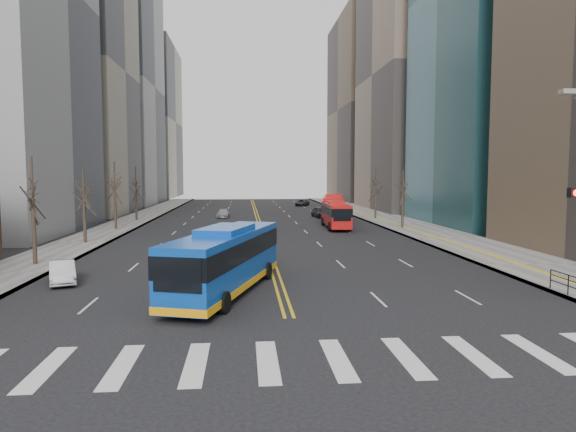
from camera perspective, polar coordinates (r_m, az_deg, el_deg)
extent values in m
plane|color=black|center=(17.82, 1.66, -15.73)|extent=(220.00, 220.00, 0.00)
cube|color=gray|center=(64.87, 12.52, -0.84)|extent=(7.00, 130.00, 0.15)
cube|color=gray|center=(63.58, -18.17, -1.07)|extent=(5.00, 130.00, 0.15)
cube|color=silver|center=(18.81, -25.24, -15.05)|extent=(0.70, 4.00, 0.01)
cube|color=silver|center=(18.15, -17.96, -15.55)|extent=(0.70, 4.00, 0.01)
cube|color=silver|center=(17.78, -10.22, -15.83)|extent=(0.70, 4.00, 0.01)
cube|color=silver|center=(17.72, -2.29, -15.82)|extent=(0.70, 4.00, 0.01)
cube|color=silver|center=(17.98, 5.55, -15.54)|extent=(0.70, 4.00, 0.01)
cube|color=silver|center=(18.54, 13.00, -15.01)|extent=(0.70, 4.00, 0.01)
cube|color=silver|center=(19.37, 19.89, -14.30)|extent=(0.70, 4.00, 0.01)
cube|color=silver|center=(20.44, 26.08, -13.49)|extent=(0.70, 4.00, 0.01)
cube|color=gold|center=(71.87, -3.54, -0.26)|extent=(0.15, 100.00, 0.01)
cube|color=gold|center=(71.88, -3.22, -0.25)|extent=(0.15, 100.00, 0.01)
cube|color=gray|center=(88.96, -24.76, 14.51)|extent=(22.00, 22.00, 44.00)
cube|color=gray|center=(114.51, -19.62, 13.38)|extent=(20.00, 26.00, 48.00)
cube|color=gray|center=(94.72, 15.36, 14.75)|extent=(20.00, 26.00, 46.00)
cube|color=gray|center=(144.80, -15.94, 10.00)|extent=(18.00, 30.00, 40.00)
cube|color=brown|center=(124.40, 9.69, 11.47)|extent=(18.00, 30.00, 42.00)
cube|color=#999993|center=(22.51, 29.03, 11.99)|extent=(0.90, 0.35, 0.18)
cylinder|color=black|center=(29.57, 28.69, -6.73)|extent=(0.06, 0.06, 1.00)
cylinder|color=black|center=(30.80, 27.14, -6.23)|extent=(0.06, 0.06, 1.00)
cylinder|color=#31241E|center=(38.50, -26.36, -2.15)|extent=(0.28, 0.28, 3.90)
cylinder|color=#31241E|center=(48.86, -21.65, -0.81)|extent=(0.28, 0.28, 3.60)
cylinder|color=#31241E|center=(59.42, -18.62, 0.39)|extent=(0.28, 0.28, 4.00)
cylinder|color=#31241E|center=(70.14, -16.50, 0.99)|extent=(0.28, 0.28, 3.80)
cylinder|color=#31241E|center=(59.52, 12.61, 0.29)|extent=(0.28, 0.28, 3.50)
cylinder|color=#31241E|center=(71.02, 9.70, 1.14)|extent=(0.28, 0.28, 3.75)
cube|color=#0B47B2|center=(27.01, -6.91, -4.80)|extent=(5.93, 12.20, 2.85)
cube|color=black|center=(26.92, -6.92, -3.63)|extent=(6.00, 12.23, 1.02)
cube|color=#0B47B2|center=(26.80, -6.94, -1.59)|extent=(3.15, 4.60, 0.40)
cube|color=#FEA80D|center=(27.23, -6.88, -7.34)|extent=(6.00, 12.23, 0.35)
cylinder|color=black|center=(24.24, -12.72, -9.06)|extent=(0.58, 1.04, 1.00)
cylinder|color=black|center=(23.31, -7.07, -9.53)|extent=(0.58, 1.04, 1.00)
cylinder|color=black|center=(31.20, -6.74, -5.89)|extent=(0.58, 1.04, 1.00)
cylinder|color=black|center=(30.49, -2.27, -6.11)|extent=(0.58, 1.04, 1.00)
cube|color=red|center=(58.87, 5.33, 0.18)|extent=(2.58, 9.78, 2.47)
cube|color=black|center=(58.84, 5.33, 0.68)|extent=(2.65, 9.80, 0.90)
cube|color=red|center=(58.78, 5.34, 1.48)|extent=(1.90, 3.46, 0.40)
cylinder|color=black|center=(55.76, 4.64, -1.19)|extent=(0.34, 1.01, 1.00)
cylinder|color=black|center=(56.09, 6.88, -1.18)|extent=(0.34, 1.01, 1.00)
cylinder|color=black|center=(61.90, 3.91, -0.60)|extent=(0.34, 1.01, 1.00)
cylinder|color=black|center=(62.19, 5.93, -0.59)|extent=(0.34, 1.01, 1.00)
cube|color=red|center=(68.77, 5.07, 1.00)|extent=(4.49, 11.38, 2.88)
cube|color=black|center=(68.74, 5.08, 1.47)|extent=(4.56, 11.41, 1.03)
cube|color=red|center=(68.69, 5.08, 2.28)|extent=(2.69, 4.19, 0.40)
cylinder|color=black|center=(65.35, 3.93, -0.32)|extent=(0.48, 1.04, 1.00)
cylinder|color=black|center=(65.33, 6.15, -0.34)|extent=(0.48, 1.04, 1.00)
cylinder|color=black|center=(72.43, 4.09, 0.17)|extent=(0.48, 1.04, 1.00)
cylinder|color=black|center=(72.41, 6.08, 0.16)|extent=(0.48, 1.04, 1.00)
imported|color=silver|center=(32.09, -23.79, -5.72)|extent=(2.57, 4.06, 1.26)
imported|color=black|center=(73.35, 3.57, 0.42)|extent=(2.35, 4.57, 1.49)
imported|color=gray|center=(73.41, -7.21, 0.28)|extent=(1.82, 4.13, 1.18)
imported|color=black|center=(99.44, 1.59, 1.49)|extent=(3.39, 4.98, 1.27)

